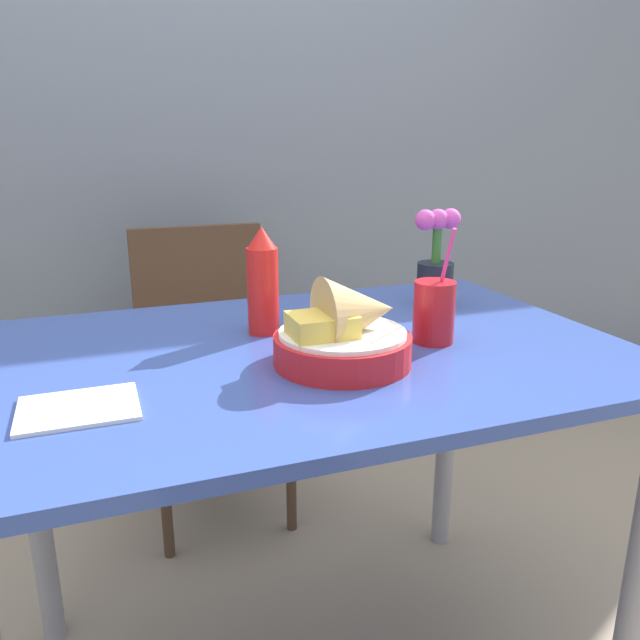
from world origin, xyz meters
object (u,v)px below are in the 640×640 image
(chair_far_window, at_px, (206,345))
(flower_vase, at_px, (436,264))
(food_basket, at_px, (347,333))
(ketchup_bottle, at_px, (263,282))
(drink_cup, at_px, (434,314))

(chair_far_window, height_order, flower_vase, flower_vase)
(food_basket, height_order, ketchup_bottle, ketchup_bottle)
(food_basket, height_order, flower_vase, flower_vase)
(chair_far_window, xyz_separation_m, food_basket, (0.09, -0.90, 0.30))
(ketchup_bottle, relative_size, flower_vase, 0.96)
(food_basket, bearing_deg, flower_vase, 40.14)
(food_basket, relative_size, drink_cup, 1.07)
(chair_far_window, bearing_deg, drink_cup, -71.67)
(chair_far_window, xyz_separation_m, ketchup_bottle, (0.00, -0.69, 0.35))
(food_basket, xyz_separation_m, drink_cup, (0.20, 0.05, 0.00))
(food_basket, bearing_deg, chair_far_window, 95.47)
(chair_far_window, xyz_separation_m, drink_cup, (0.28, -0.85, 0.30))
(chair_far_window, bearing_deg, flower_vase, -56.06)
(drink_cup, bearing_deg, food_basket, -165.55)
(chair_far_window, distance_m, ketchup_bottle, 0.77)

